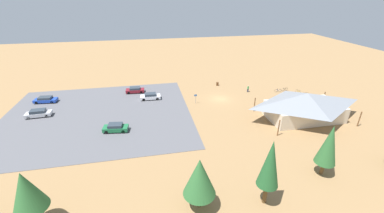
# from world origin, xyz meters

# --- Properties ---
(ground) EXTENTS (160.00, 160.00, 0.00)m
(ground) POSITION_xyz_m (0.00, 0.00, 0.00)
(ground) COLOR #937047
(ground) RESTS_ON ground
(parking_lot_asphalt) EXTENTS (36.04, 30.93, 0.05)m
(parking_lot_asphalt) POSITION_xyz_m (26.00, 2.79, 0.03)
(parking_lot_asphalt) COLOR #56565B
(parking_lot_asphalt) RESTS_ON ground
(bike_pavilion) EXTENTS (16.20, 9.87, 5.20)m
(bike_pavilion) POSITION_xyz_m (-12.87, 12.00, 2.93)
(bike_pavilion) COLOR beige
(bike_pavilion) RESTS_ON ground
(trash_bin) EXTENTS (0.60, 0.60, 0.90)m
(trash_bin) POSITION_xyz_m (-1.99, -8.53, 0.45)
(trash_bin) COLOR brown
(trash_bin) RESTS_ON ground
(lot_sign) EXTENTS (0.56, 0.08, 2.20)m
(lot_sign) POSITION_xyz_m (5.89, 1.22, 1.41)
(lot_sign) COLOR #99999E
(lot_sign) RESTS_ON ground
(pine_east) EXTENTS (2.41, 2.41, 8.45)m
(pine_east) POSITION_xyz_m (3.90, 29.67, 5.49)
(pine_east) COLOR brown
(pine_east) RESTS_ON ground
(pine_mideast) EXTENTS (3.31, 3.31, 6.96)m
(pine_mideast) POSITION_xyz_m (28.39, 27.92, 4.75)
(pine_mideast) COLOR brown
(pine_mideast) RESTS_ON ground
(pine_center) EXTENTS (3.64, 3.64, 6.55)m
(pine_center) POSITION_xyz_m (11.40, 28.77, 4.25)
(pine_center) COLOR brown
(pine_center) RESTS_ON ground
(pine_far_west) EXTENTS (2.60, 2.60, 7.41)m
(pine_far_west) POSITION_xyz_m (-5.85, 26.69, 4.62)
(pine_far_west) COLOR brown
(pine_far_west) RESTS_ON ground
(bicycle_blue_back_row) EXTENTS (1.76, 0.48, 0.85)m
(bicycle_blue_back_row) POSITION_xyz_m (-20.17, 2.00, 0.37)
(bicycle_blue_back_row) COLOR black
(bicycle_blue_back_row) RESTS_ON ground
(bicycle_white_front_row) EXTENTS (1.57, 0.81, 0.85)m
(bicycle_white_front_row) POSITION_xyz_m (-18.26, 2.06, 0.38)
(bicycle_white_front_row) COLOR black
(bicycle_white_front_row) RESTS_ON ground
(bicycle_silver_by_bin) EXTENTS (0.48, 1.69, 0.75)m
(bicycle_silver_by_bin) POSITION_xyz_m (-18.78, 3.70, 0.35)
(bicycle_silver_by_bin) COLOR black
(bicycle_silver_by_bin) RESTS_ON ground
(bicycle_purple_lone_east) EXTENTS (1.52, 0.93, 0.86)m
(bicycle_purple_lone_east) POSITION_xyz_m (-15.41, 1.45, 0.39)
(bicycle_purple_lone_east) COLOR black
(bicycle_purple_lone_east) RESTS_ON ground
(bicycle_teal_trailside) EXTENTS (0.93, 1.48, 0.90)m
(bicycle_teal_trailside) POSITION_xyz_m (-14.18, 2.87, 0.39)
(bicycle_teal_trailside) COLOR black
(bicycle_teal_trailside) RESTS_ON ground
(bicycle_orange_yard_right) EXTENTS (1.54, 0.82, 0.81)m
(bicycle_orange_yard_right) POSITION_xyz_m (-17.05, 0.86, 0.36)
(bicycle_orange_yard_right) COLOR black
(bicycle_orange_yard_right) RESTS_ON ground
(bicycle_yellow_near_sign) EXTENTS (0.49, 1.65, 0.86)m
(bicycle_yellow_near_sign) POSITION_xyz_m (-19.42, 0.36, 0.38)
(bicycle_yellow_near_sign) COLOR black
(bicycle_yellow_near_sign) RESTS_ON ground
(bicycle_green_near_porch) EXTENTS (1.54, 0.75, 0.79)m
(bicycle_green_near_porch) POSITION_xyz_m (-22.07, 6.51, 0.36)
(bicycle_green_near_porch) COLOR black
(bicycle_green_near_porch) RESTS_ON ground
(bicycle_black_lone_west) EXTENTS (1.71, 0.58, 0.87)m
(bicycle_black_lone_west) POSITION_xyz_m (-17.11, -1.65, 0.38)
(bicycle_black_lone_west) COLOR black
(bicycle_black_lone_west) RESTS_ON ground
(bicycle_red_yard_center) EXTENTS (1.39, 0.94, 0.81)m
(bicycle_red_yard_center) POSITION_xyz_m (-19.89, 6.72, 0.35)
(bicycle_red_yard_center) COLOR black
(bicycle_red_yard_center) RESTS_ON ground
(bicycle_blue_yard_front) EXTENTS (1.66, 0.48, 0.79)m
(bicycle_blue_yard_front) POSITION_xyz_m (-15.11, -1.31, 0.37)
(bicycle_blue_yard_front) COLOR black
(bicycle_blue_yard_front) RESTS_ON ground
(bicycle_white_mid_cluster) EXTENTS (0.88, 1.50, 0.84)m
(bicycle_white_mid_cluster) POSITION_xyz_m (-21.01, 4.50, 0.38)
(bicycle_white_mid_cluster) COLOR black
(bicycle_white_mid_cluster) RESTS_ON ground
(car_silver_end_stall) EXTENTS (4.69, 2.04, 1.45)m
(car_silver_end_stall) POSITION_xyz_m (37.07, 1.31, 0.77)
(car_silver_end_stall) COLOR #BCBCC1
(car_silver_end_stall) RESTS_ON parking_lot_asphalt
(car_maroon_back_corner) EXTENTS (4.38, 2.13, 1.35)m
(car_maroon_back_corner) POSITION_xyz_m (18.81, -7.62, 0.73)
(car_maroon_back_corner) COLOR maroon
(car_maroon_back_corner) RESTS_ON parking_lot_asphalt
(car_blue_aisle_side) EXTENTS (4.81, 2.32, 1.31)m
(car_blue_aisle_side) POSITION_xyz_m (37.96, -5.70, 0.71)
(car_blue_aisle_side) COLOR #1E42B2
(car_blue_aisle_side) RESTS_ON parking_lot_asphalt
(car_green_by_curb) EXTENTS (4.42, 2.37, 1.43)m
(car_green_by_curb) POSITION_xyz_m (21.96, 9.96, 0.76)
(car_green_by_curb) COLOR #1E6B3D
(car_green_by_curb) RESTS_ON parking_lot_asphalt
(car_white_near_entry) EXTENTS (4.49, 1.97, 1.43)m
(car_white_near_entry) POSITION_xyz_m (15.39, -2.88, 0.76)
(car_white_near_entry) COLOR white
(car_white_near_entry) RESTS_ON parking_lot_asphalt
(visitor_by_pavilion) EXTENTS (0.38, 0.36, 1.63)m
(visitor_by_pavilion) POSITION_xyz_m (-7.93, -2.79, 0.85)
(visitor_by_pavilion) COLOR #2D3347
(visitor_by_pavilion) RESTS_ON ground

